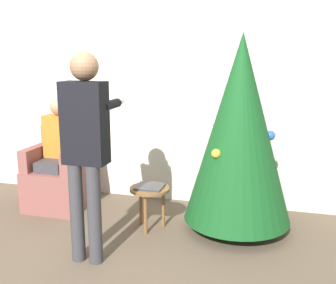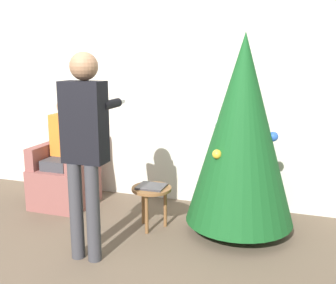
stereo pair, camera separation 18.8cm
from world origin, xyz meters
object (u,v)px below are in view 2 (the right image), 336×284
object	(u,v)px
armchair	(66,176)
side_stool	(152,194)
person_standing	(85,139)
christmas_tree	(242,130)
person_seated	(63,147)

from	to	relation	value
armchair	side_stool	xyz separation A→B (m)	(1.24, -0.33, 0.02)
person_standing	side_stool	distance (m)	1.07
armchair	side_stool	bearing A→B (deg)	-14.93
christmas_tree	person_standing	distance (m)	1.53
person_seated	person_standing	xyz separation A→B (m)	(0.91, -1.05, 0.37)
christmas_tree	side_stool	distance (m)	1.13
person_standing	armchair	bearing A→B (deg)	130.59
person_seated	side_stool	distance (m)	1.32
armchair	person_seated	xyz separation A→B (m)	(0.00, -0.02, 0.36)
christmas_tree	person_seated	bearing A→B (deg)	177.44
christmas_tree	side_stool	size ratio (longest dim) A/B	4.50
armchair	christmas_tree	bearing A→B (deg)	-3.12
side_stool	christmas_tree	bearing A→B (deg)	13.77
christmas_tree	person_seated	size ratio (longest dim) A/B	1.55
person_standing	side_stool	bearing A→B (deg)	66.30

